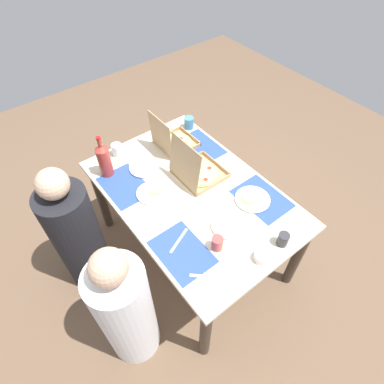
{
  "coord_description": "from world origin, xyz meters",
  "views": [
    {
      "loc": [
        -1.12,
        0.87,
        2.34
      ],
      "look_at": [
        0.0,
        0.0,
        0.73
      ],
      "focal_mm": 30.04,
      "sensor_mm": 36.0,
      "label": 1
    }
  ],
  "objects_px": {
    "pizza_box_center": "(197,171)",
    "diner_left_seat": "(126,311)",
    "pizza_box_corner_right": "(173,141)",
    "condiment_bowl": "(263,257)",
    "diner_right_seat": "(77,236)",
    "plate_middle": "(228,225)",
    "soda_bottle": "(104,160)",
    "cup_clear_left": "(217,243)",
    "plate_far_right": "(152,193)",
    "cup_spare": "(283,239)",
    "cup_dark": "(189,123)",
    "plate_near_right": "(144,167)",
    "plate_near_left": "(252,199)",
    "cup_clear_right": "(117,150)"
  },
  "relations": [
    {
      "from": "pizza_box_center",
      "to": "diner_left_seat",
      "type": "relative_size",
      "value": 0.3
    },
    {
      "from": "pizza_box_corner_right",
      "to": "condiment_bowl",
      "type": "height_order",
      "value": "pizza_box_corner_right"
    },
    {
      "from": "condiment_bowl",
      "to": "diner_right_seat",
      "type": "relative_size",
      "value": 0.08
    },
    {
      "from": "diner_right_seat",
      "to": "diner_left_seat",
      "type": "bearing_deg",
      "value": -180.0
    },
    {
      "from": "condiment_bowl",
      "to": "diner_right_seat",
      "type": "height_order",
      "value": "diner_right_seat"
    },
    {
      "from": "plate_middle",
      "to": "soda_bottle",
      "type": "xyz_separation_m",
      "value": [
        0.86,
        0.36,
        0.12
      ]
    },
    {
      "from": "cup_clear_left",
      "to": "diner_left_seat",
      "type": "height_order",
      "value": "diner_left_seat"
    },
    {
      "from": "plate_middle",
      "to": "cup_clear_left",
      "type": "distance_m",
      "value": 0.17
    },
    {
      "from": "pizza_box_corner_right",
      "to": "plate_far_right",
      "type": "relative_size",
      "value": 1.46
    },
    {
      "from": "cup_spare",
      "to": "cup_dark",
      "type": "distance_m",
      "value": 1.22
    },
    {
      "from": "pizza_box_center",
      "to": "soda_bottle",
      "type": "height_order",
      "value": "pizza_box_center"
    },
    {
      "from": "soda_bottle",
      "to": "plate_near_right",
      "type": "bearing_deg",
      "value": -116.55
    },
    {
      "from": "pizza_box_center",
      "to": "cup_spare",
      "type": "distance_m",
      "value": 0.73
    },
    {
      "from": "condiment_bowl",
      "to": "plate_far_right",
      "type": "bearing_deg",
      "value": 15.5
    },
    {
      "from": "condiment_bowl",
      "to": "pizza_box_center",
      "type": "bearing_deg",
      "value": -8.74
    },
    {
      "from": "diner_left_seat",
      "to": "diner_right_seat",
      "type": "distance_m",
      "value": 0.65
    },
    {
      "from": "pizza_box_center",
      "to": "soda_bottle",
      "type": "relative_size",
      "value": 1.04
    },
    {
      "from": "plate_middle",
      "to": "condiment_bowl",
      "type": "relative_size",
      "value": 2.2
    },
    {
      "from": "soda_bottle",
      "to": "plate_near_left",
      "type": "bearing_deg",
      "value": -142.06
    },
    {
      "from": "condiment_bowl",
      "to": "soda_bottle",
      "type": "bearing_deg",
      "value": 17.51
    },
    {
      "from": "pizza_box_center",
      "to": "plate_far_right",
      "type": "distance_m",
      "value": 0.34
    },
    {
      "from": "pizza_box_corner_right",
      "to": "plate_near_left",
      "type": "distance_m",
      "value": 0.76
    },
    {
      "from": "cup_spare",
      "to": "diner_left_seat",
      "type": "relative_size",
      "value": 0.08
    },
    {
      "from": "cup_clear_left",
      "to": "diner_right_seat",
      "type": "bearing_deg",
      "value": 37.97
    },
    {
      "from": "pizza_box_center",
      "to": "diner_left_seat",
      "type": "xyz_separation_m",
      "value": [
        -0.42,
        0.85,
        -0.28
      ]
    },
    {
      "from": "pizza_box_center",
      "to": "plate_middle",
      "type": "xyz_separation_m",
      "value": [
        -0.45,
        0.11,
        -0.04
      ]
    },
    {
      "from": "diner_left_seat",
      "to": "diner_right_seat",
      "type": "relative_size",
      "value": 1.0
    },
    {
      "from": "plate_near_right",
      "to": "plate_far_right",
      "type": "relative_size",
      "value": 1.02
    },
    {
      "from": "cup_spare",
      "to": "soda_bottle",
      "type": "bearing_deg",
      "value": 24.74
    },
    {
      "from": "soda_bottle",
      "to": "cup_clear_right",
      "type": "distance_m",
      "value": 0.22
    },
    {
      "from": "plate_far_right",
      "to": "cup_spare",
      "type": "height_order",
      "value": "cup_spare"
    },
    {
      "from": "cup_spare",
      "to": "diner_left_seat",
      "type": "distance_m",
      "value": 0.99
    },
    {
      "from": "plate_far_right",
      "to": "condiment_bowl",
      "type": "bearing_deg",
      "value": -164.5
    },
    {
      "from": "plate_far_right",
      "to": "cup_clear_right",
      "type": "relative_size",
      "value": 2.21
    },
    {
      "from": "pizza_box_center",
      "to": "plate_near_right",
      "type": "height_order",
      "value": "pizza_box_center"
    },
    {
      "from": "cup_spare",
      "to": "pizza_box_corner_right",
      "type": "bearing_deg",
      "value": -0.53
    },
    {
      "from": "plate_middle",
      "to": "soda_bottle",
      "type": "bearing_deg",
      "value": 22.87
    },
    {
      "from": "pizza_box_center",
      "to": "diner_right_seat",
      "type": "height_order",
      "value": "diner_right_seat"
    },
    {
      "from": "cup_spare",
      "to": "diner_right_seat",
      "type": "bearing_deg",
      "value": 43.12
    },
    {
      "from": "plate_middle",
      "to": "cup_clear_left",
      "type": "bearing_deg",
      "value": 115.14
    },
    {
      "from": "pizza_box_center",
      "to": "plate_middle",
      "type": "height_order",
      "value": "pizza_box_center"
    },
    {
      "from": "plate_far_right",
      "to": "diner_right_seat",
      "type": "distance_m",
      "value": 0.6
    },
    {
      "from": "cup_spare",
      "to": "cup_clear_right",
      "type": "bearing_deg",
      "value": 16.33
    },
    {
      "from": "plate_middle",
      "to": "plate_near_left",
      "type": "distance_m",
      "value": 0.27
    },
    {
      "from": "condiment_bowl",
      "to": "diner_left_seat",
      "type": "distance_m",
      "value": 0.84
    },
    {
      "from": "diner_right_seat",
      "to": "plate_far_right",
      "type": "bearing_deg",
      "value": -108.89
    },
    {
      "from": "condiment_bowl",
      "to": "diner_left_seat",
      "type": "height_order",
      "value": "diner_left_seat"
    },
    {
      "from": "plate_middle",
      "to": "plate_far_right",
      "type": "height_order",
      "value": "plate_far_right"
    },
    {
      "from": "cup_clear_left",
      "to": "plate_far_right",
      "type": "bearing_deg",
      "value": 6.74
    },
    {
      "from": "plate_near_left",
      "to": "plate_far_right",
      "type": "bearing_deg",
      "value": 47.18
    }
  ]
}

